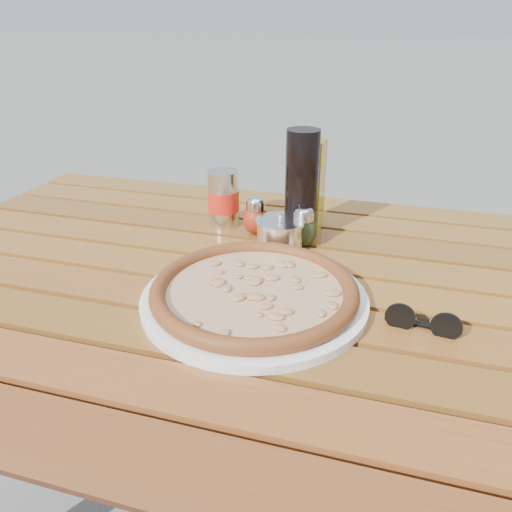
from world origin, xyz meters
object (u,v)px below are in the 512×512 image
(soda_can, at_px, (224,199))
(olive_oil_cruet, at_px, (309,185))
(pepper_shaker, at_px, (256,216))
(plate, at_px, (254,299))
(oregano_shaker, at_px, (303,227))
(sunglasses, at_px, (423,322))
(parmesan_tin, at_px, (280,234))
(table, at_px, (253,313))
(dark_bottle, at_px, (301,185))
(pizza, at_px, (254,290))

(soda_can, relative_size, olive_oil_cruet, 0.57)
(pepper_shaker, xyz_separation_m, olive_oil_cruet, (0.10, 0.06, 0.06))
(plate, xyz_separation_m, oregano_shaker, (0.03, 0.24, 0.03))
(soda_can, height_order, olive_oil_cruet, olive_oil_cruet)
(sunglasses, bearing_deg, olive_oil_cruet, 131.49)
(sunglasses, bearing_deg, plate, -175.13)
(pepper_shaker, relative_size, parmesan_tin, 0.67)
(parmesan_tin, relative_size, sunglasses, 1.10)
(plate, height_order, oregano_shaker, oregano_shaker)
(table, xyz_separation_m, sunglasses, (0.28, -0.09, 0.09))
(plate, bearing_deg, dark_bottle, 87.10)
(oregano_shaker, bearing_deg, pepper_shaker, 163.96)
(soda_can, height_order, parmesan_tin, soda_can)
(dark_bottle, relative_size, olive_oil_cruet, 1.05)
(plate, xyz_separation_m, pizza, (0.00, 0.00, 0.02))
(sunglasses, bearing_deg, pizza, -175.13)
(olive_oil_cruet, bearing_deg, dark_bottle, -98.23)
(pizza, xyz_separation_m, parmesan_tin, (-0.01, 0.21, 0.01))
(dark_bottle, relative_size, soda_can, 1.83)
(plate, height_order, parmesan_tin, parmesan_tin)
(table, distance_m, soda_can, 0.28)
(plate, distance_m, soda_can, 0.34)
(parmesan_tin, bearing_deg, plate, -86.99)
(pepper_shaker, distance_m, parmesan_tin, 0.09)
(soda_can, bearing_deg, oregano_shaker, -17.30)
(pepper_shaker, distance_m, olive_oil_cruet, 0.13)
(plate, xyz_separation_m, parmesan_tin, (-0.01, 0.21, 0.02))
(soda_can, xyz_separation_m, sunglasses, (0.41, -0.30, -0.04))
(pizza, distance_m, pepper_shaker, 0.28)
(parmesan_tin, bearing_deg, sunglasses, -39.29)
(plate, relative_size, soda_can, 3.00)
(soda_can, height_order, sunglasses, soda_can)
(parmesan_tin, distance_m, sunglasses, 0.35)
(plate, relative_size, pepper_shaker, 4.39)
(soda_can, distance_m, parmesan_tin, 0.17)
(dark_bottle, xyz_separation_m, sunglasses, (0.24, -0.29, -0.09))
(oregano_shaker, bearing_deg, olive_oil_cruet, 95.06)
(dark_bottle, bearing_deg, table, -102.29)
(oregano_shaker, distance_m, sunglasses, 0.34)
(pizza, bearing_deg, soda_can, 118.01)
(plate, height_order, soda_can, soda_can)
(olive_oil_cruet, xyz_separation_m, parmesan_tin, (-0.03, -0.12, -0.07))
(plate, bearing_deg, table, 108.46)
(pizza, relative_size, dark_bottle, 1.90)
(pizza, height_order, pepper_shaker, pepper_shaker)
(table, distance_m, pizza, 0.13)
(olive_oil_cruet, relative_size, sunglasses, 1.89)
(table, xyz_separation_m, parmesan_tin, (0.02, 0.13, 0.11))
(pepper_shaker, bearing_deg, sunglasses, -39.66)
(plate, distance_m, pepper_shaker, 0.28)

